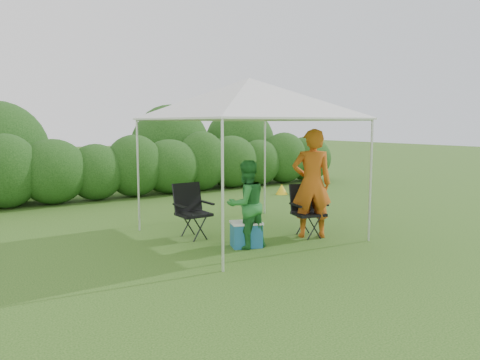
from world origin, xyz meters
TOP-DOWN VIEW (x-y plane):
  - ground at (0.00, 0.00)m, footprint 70.00×70.00m
  - hedge at (0.10, 6.00)m, footprint 14.52×1.53m
  - canopy at (0.00, 0.50)m, footprint 3.10×3.10m
  - chair_right at (0.87, -0.08)m, footprint 0.67×0.64m
  - chair_left at (-0.92, 0.99)m, footprint 0.61×0.55m
  - man at (0.87, -0.21)m, footprint 0.85×0.77m
  - woman at (-0.51, -0.15)m, footprint 0.71×0.56m
  - cooler at (-0.48, -0.11)m, footprint 0.60×0.52m
  - bottle at (-0.42, -0.15)m, footprint 0.07×0.07m
  - lawn_toy at (3.72, 3.96)m, footprint 0.58×0.48m

SIDE VIEW (x-z plane):
  - ground at x=0.00m, z-range 0.00..0.00m
  - lawn_toy at x=3.72m, z-range -0.01..0.28m
  - cooler at x=-0.48m, z-range 0.00..0.42m
  - chair_right at x=0.87m, z-range 0.06..1.00m
  - bottle at x=-0.42m, z-range 0.42..0.67m
  - chair_left at x=-0.92m, z-range 0.06..1.03m
  - woman at x=-0.51m, z-range 0.00..1.44m
  - hedge at x=0.10m, z-range -0.08..1.72m
  - man at x=0.87m, z-range 0.00..1.94m
  - canopy at x=0.00m, z-range 1.05..3.88m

